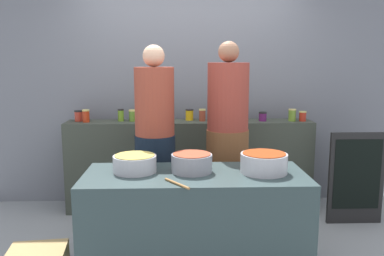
% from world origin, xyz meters
% --- Properties ---
extents(ground, '(12.00, 12.00, 0.00)m').
position_xyz_m(ground, '(0.00, 0.00, 0.00)').
color(ground, gray).
extents(storefront_wall, '(4.80, 0.12, 3.00)m').
position_xyz_m(storefront_wall, '(0.00, 1.45, 1.50)').
color(storefront_wall, slate).
rests_on(storefront_wall, ground).
extents(display_shelf, '(2.70, 0.36, 1.00)m').
position_xyz_m(display_shelf, '(0.00, 1.10, 0.50)').
color(display_shelf, '#373E34').
rests_on(display_shelf, ground).
extents(prep_table, '(1.70, 0.70, 0.81)m').
position_xyz_m(prep_table, '(0.00, -0.30, 0.40)').
color(prep_table, '#2B3B3C').
rests_on(prep_table, ground).
extents(preserve_jar_0, '(0.09, 0.09, 0.12)m').
position_xyz_m(preserve_jar_0, '(-1.22, 1.14, 1.06)').
color(preserve_jar_0, '#B43725').
rests_on(preserve_jar_0, display_shelf).
extents(preserve_jar_1, '(0.08, 0.08, 0.14)m').
position_xyz_m(preserve_jar_1, '(-1.12, 1.06, 1.07)').
color(preserve_jar_1, '#B33014').
rests_on(preserve_jar_1, display_shelf).
extents(preserve_jar_2, '(0.07, 0.07, 0.13)m').
position_xyz_m(preserve_jar_2, '(-0.75, 1.13, 1.07)').
color(preserve_jar_2, olive).
rests_on(preserve_jar_2, display_shelf).
extents(preserve_jar_3, '(0.08, 0.08, 0.13)m').
position_xyz_m(preserve_jar_3, '(-0.62, 1.12, 1.06)').
color(preserve_jar_3, olive).
rests_on(preserve_jar_3, display_shelf).
extents(preserve_jar_4, '(0.07, 0.07, 0.14)m').
position_xyz_m(preserve_jar_4, '(-0.50, 1.12, 1.07)').
color(preserve_jar_4, '#552C48').
rests_on(preserve_jar_4, display_shelf).
extents(preserve_jar_5, '(0.07, 0.07, 0.12)m').
position_xyz_m(preserve_jar_5, '(-0.32, 1.09, 1.06)').
color(preserve_jar_5, olive).
rests_on(preserve_jar_5, display_shelf).
extents(preserve_jar_6, '(0.09, 0.09, 0.12)m').
position_xyz_m(preserve_jar_6, '(0.00, 1.17, 1.06)').
color(preserve_jar_6, gold).
rests_on(preserve_jar_6, display_shelf).
extents(preserve_jar_7, '(0.07, 0.07, 0.13)m').
position_xyz_m(preserve_jar_7, '(0.14, 1.11, 1.07)').
color(preserve_jar_7, brown).
rests_on(preserve_jar_7, display_shelf).
extents(preserve_jar_8, '(0.08, 0.08, 0.10)m').
position_xyz_m(preserve_jar_8, '(0.35, 1.08, 1.05)').
color(preserve_jar_8, gold).
rests_on(preserve_jar_8, display_shelf).
extents(preserve_jar_9, '(0.07, 0.07, 0.12)m').
position_xyz_m(preserve_jar_9, '(0.52, 1.17, 1.06)').
color(preserve_jar_9, '#315E2C').
rests_on(preserve_jar_9, display_shelf).
extents(preserve_jar_10, '(0.09, 0.09, 0.10)m').
position_xyz_m(preserve_jar_10, '(0.80, 1.08, 1.05)').
color(preserve_jar_10, '#5A1B57').
rests_on(preserve_jar_10, display_shelf).
extents(preserve_jar_11, '(0.08, 0.08, 0.13)m').
position_xyz_m(preserve_jar_11, '(1.13, 1.07, 1.07)').
color(preserve_jar_11, olive).
rests_on(preserve_jar_11, display_shelf).
extents(preserve_jar_12, '(0.08, 0.08, 0.11)m').
position_xyz_m(preserve_jar_12, '(1.24, 1.06, 1.06)').
color(preserve_jar_12, '#A82818').
rests_on(preserve_jar_12, display_shelf).
extents(cooking_pot_left, '(0.33, 0.33, 0.13)m').
position_xyz_m(cooking_pot_left, '(-0.46, -0.23, 0.87)').
color(cooking_pot_left, '#B7B7BC').
rests_on(cooking_pot_left, prep_table).
extents(cooking_pot_center, '(0.32, 0.32, 0.14)m').
position_xyz_m(cooking_pot_center, '(-0.02, -0.25, 0.88)').
color(cooking_pot_center, gray).
rests_on(cooking_pot_center, prep_table).
extents(cooking_pot_right, '(0.36, 0.36, 0.15)m').
position_xyz_m(cooking_pot_right, '(0.53, -0.29, 0.88)').
color(cooking_pot_right, '#B7B7BC').
rests_on(cooking_pot_right, prep_table).
extents(wooden_spoon, '(0.18, 0.24, 0.02)m').
position_xyz_m(wooden_spoon, '(-0.14, -0.58, 0.82)').
color(wooden_spoon, '#9E703D').
rests_on(wooden_spoon, prep_table).
extents(cook_with_tongs, '(0.37, 0.37, 1.80)m').
position_xyz_m(cook_with_tongs, '(-0.34, 0.32, 0.82)').
color(cook_with_tongs, black).
rests_on(cook_with_tongs, ground).
extents(cook_in_cap, '(0.40, 0.40, 1.83)m').
position_xyz_m(cook_in_cap, '(0.34, 0.44, 0.83)').
color(cook_in_cap, brown).
rests_on(cook_in_cap, ground).
extents(chalkboard_sign, '(0.56, 0.05, 0.95)m').
position_xyz_m(chalkboard_sign, '(1.68, 0.62, 0.48)').
color(chalkboard_sign, black).
rests_on(chalkboard_sign, ground).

